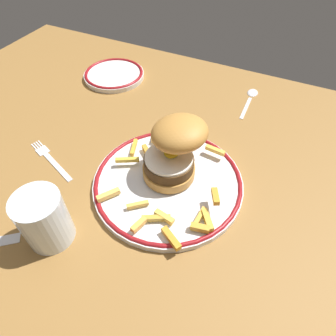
{
  "coord_description": "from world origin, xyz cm",
  "views": [
    {
      "loc": [
        19.92,
        -31.73,
        42.55
      ],
      "look_at": [
        4.99,
        -0.66,
        4.6
      ],
      "focal_mm": 31.64,
      "sensor_mm": 36.0,
      "label": 1
    }
  ],
  "objects_px": {
    "burger": "(174,148)",
    "side_plate": "(114,74)",
    "dinner_plate": "(168,182)",
    "spoon": "(251,95)",
    "water_glass": "(45,221)",
    "fork": "(50,159)"
  },
  "relations": [
    {
      "from": "burger",
      "to": "side_plate",
      "type": "relative_size",
      "value": 0.79
    },
    {
      "from": "water_glass",
      "to": "fork",
      "type": "distance_m",
      "value": 0.18
    },
    {
      "from": "dinner_plate",
      "to": "fork",
      "type": "height_order",
      "value": "dinner_plate"
    },
    {
      "from": "burger",
      "to": "spoon",
      "type": "relative_size",
      "value": 0.94
    },
    {
      "from": "dinner_plate",
      "to": "water_glass",
      "type": "height_order",
      "value": "water_glass"
    },
    {
      "from": "dinner_plate",
      "to": "burger",
      "type": "bearing_deg",
      "value": 88.89
    },
    {
      "from": "side_plate",
      "to": "spoon",
      "type": "height_order",
      "value": "side_plate"
    },
    {
      "from": "burger",
      "to": "side_plate",
      "type": "xyz_separation_m",
      "value": [
        -0.29,
        0.25,
        -0.06
      ]
    },
    {
      "from": "side_plate",
      "to": "dinner_plate",
      "type": "bearing_deg",
      "value": -43.13
    },
    {
      "from": "water_glass",
      "to": "fork",
      "type": "relative_size",
      "value": 0.67
    },
    {
      "from": "burger",
      "to": "fork",
      "type": "distance_m",
      "value": 0.26
    },
    {
      "from": "water_glass",
      "to": "side_plate",
      "type": "bearing_deg",
      "value": 110.83
    },
    {
      "from": "spoon",
      "to": "water_glass",
      "type": "bearing_deg",
      "value": -109.61
    },
    {
      "from": "burger",
      "to": "spoon",
      "type": "bearing_deg",
      "value": 78.84
    },
    {
      "from": "water_glass",
      "to": "side_plate",
      "type": "relative_size",
      "value": 0.59
    },
    {
      "from": "water_glass",
      "to": "side_plate",
      "type": "distance_m",
      "value": 0.48
    },
    {
      "from": "water_glass",
      "to": "spoon",
      "type": "xyz_separation_m",
      "value": [
        0.19,
        0.52,
        -0.04
      ]
    },
    {
      "from": "spoon",
      "to": "dinner_plate",
      "type": "bearing_deg",
      "value": -100.46
    },
    {
      "from": "dinner_plate",
      "to": "side_plate",
      "type": "bearing_deg",
      "value": 136.87
    },
    {
      "from": "side_plate",
      "to": "fork",
      "type": "bearing_deg",
      "value": -80.54
    },
    {
      "from": "dinner_plate",
      "to": "spoon",
      "type": "distance_m",
      "value": 0.35
    },
    {
      "from": "dinner_plate",
      "to": "burger",
      "type": "relative_size",
      "value": 2.17
    }
  ]
}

